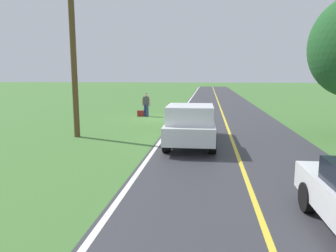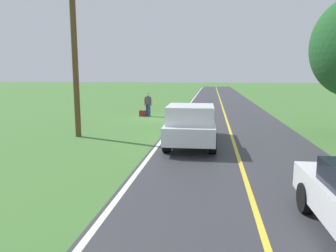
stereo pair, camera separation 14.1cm
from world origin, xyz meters
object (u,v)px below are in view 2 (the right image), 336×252
Objects in this scene: suitcase_carried at (142,113)px; pickup_truck_passing at (191,123)px; hitchhiker_walking at (148,103)px; utility_pole_roadside at (75,59)px.

pickup_truck_passing is (-4.18, 8.96, 0.75)m from suitcase_carried.
hitchhiker_walking is 0.23× the size of utility_pole_roadside.
pickup_truck_passing is (-3.76, 9.04, -0.01)m from hitchhiker_walking.
hitchhiker_walking is at bearing -67.43° from pickup_truck_passing.
suitcase_carried is 8.77m from utility_pole_roadside.
suitcase_carried is at bearing -100.80° from utility_pole_roadside.
pickup_truck_passing reaches higher than hitchhiker_walking.
suitcase_carried is at bearing 11.36° from hitchhiker_walking.
suitcase_carried is 9.92m from pickup_truck_passing.
utility_pole_roadside is at bearing -10.80° from pickup_truck_passing.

